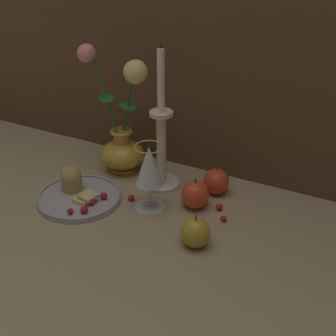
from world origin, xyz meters
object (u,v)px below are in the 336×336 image
object	(u,v)px
plate_with_pastries	(77,193)
wine_glass	(149,168)
apple_near_glass	(195,195)
vase	(122,135)
candlestick	(161,145)
apple_beside_vase	(195,233)
apple_at_table_edge	(216,181)

from	to	relation	value
plate_with_pastries	wine_glass	distance (m)	0.21
wine_glass	apple_near_glass	world-z (taller)	wine_glass
vase	plate_with_pastries	bearing A→B (deg)	-97.37
vase	plate_with_pastries	world-z (taller)	vase
plate_with_pastries	wine_glass	bearing A→B (deg)	15.71
vase	apple_near_glass	size ratio (longest dim) A/B	4.28
plate_with_pastries	apple_near_glass	size ratio (longest dim) A/B	2.60
candlestick	apple_beside_vase	world-z (taller)	candlestick
vase	candlestick	xyz separation A→B (m)	(0.14, -0.02, 0.01)
apple_beside_vase	apple_near_glass	xyz separation A→B (m)	(-0.06, 0.14, 0.00)
wine_glass	apple_near_glass	xyz separation A→B (m)	(0.10, 0.05, -0.07)
candlestick	apple_at_table_edge	world-z (taller)	candlestick
plate_with_pastries	candlestick	bearing A→B (deg)	45.01
wine_glass	apple_beside_vase	world-z (taller)	wine_glass
candlestick	vase	bearing A→B (deg)	170.25
plate_with_pastries	candlestick	size ratio (longest dim) A/B	0.57
apple_beside_vase	apple_near_glass	world-z (taller)	apple_near_glass
candlestick	apple_at_table_edge	distance (m)	0.17
apple_beside_vase	apple_near_glass	bearing A→B (deg)	114.80
vase	wine_glass	xyz separation A→B (m)	(0.16, -0.13, 0.00)
vase	candlestick	size ratio (longest dim) A/B	0.94
candlestick	apple_beside_vase	bearing A→B (deg)	-46.11
wine_glass	vase	bearing A→B (deg)	140.67
apple_near_glass	apple_at_table_edge	bearing A→B (deg)	75.79
apple_near_glass	apple_at_table_edge	size ratio (longest dim) A/B	1.03
plate_with_pastries	apple_near_glass	xyz separation A→B (m)	(0.28, 0.10, 0.02)
plate_with_pastries	apple_near_glass	bearing A→B (deg)	20.18
wine_glass	apple_at_table_edge	bearing A→B (deg)	48.81
apple_at_table_edge	wine_glass	bearing A→B (deg)	-131.19
apple_beside_vase	apple_at_table_edge	world-z (taller)	apple_at_table_edge
plate_with_pastries	wine_glass	xyz separation A→B (m)	(0.18, 0.05, 0.09)
vase	apple_beside_vase	xyz separation A→B (m)	(0.32, -0.22, -0.07)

